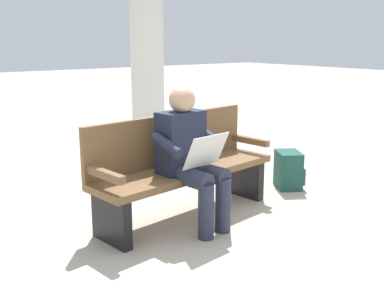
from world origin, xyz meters
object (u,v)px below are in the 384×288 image
object	(u,v)px
bench_near	(181,165)
support_pillar	(146,19)
backpack	(289,170)
person_seated	(190,154)

from	to	relation	value
bench_near	support_pillar	bearing A→B (deg)	-122.81
backpack	person_seated	bearing A→B (deg)	7.07
person_seated	backpack	xyz separation A→B (m)	(-1.45, -0.18, -0.44)
bench_near	support_pillar	distance (m)	3.08
backpack	support_pillar	world-z (taller)	support_pillar
support_pillar	person_seated	bearing A→B (deg)	64.56
person_seated	backpack	distance (m)	1.53
person_seated	bench_near	bearing A→B (deg)	-115.82
backpack	support_pillar	xyz separation A→B (m)	(0.16, -2.55, 1.63)
person_seated	support_pillar	world-z (taller)	support_pillar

